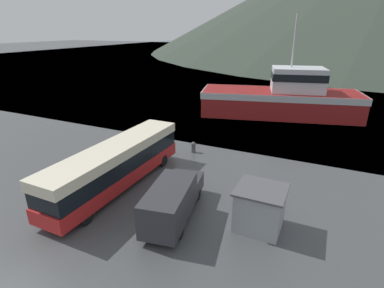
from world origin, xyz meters
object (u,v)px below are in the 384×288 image
tour_bus (117,164)px  storage_bin (123,148)px  delivery_van (173,199)px  dock_kiosk (260,208)px  fishing_boat (282,97)px

tour_bus → storage_bin: 5.73m
delivery_van → storage_bin: (-8.27, 6.25, -0.60)m
tour_bus → dock_kiosk: bearing=-1.7°
delivery_van → dock_kiosk: 4.81m
fishing_boat → storage_bin: bearing=137.1°
storage_bin → dock_kiosk: dock_kiosk is taller
fishing_boat → dock_kiosk: 23.72m
fishing_boat → storage_bin: 21.14m
fishing_boat → dock_kiosk: size_ratio=7.50×
delivery_van → storage_bin: 10.38m
delivery_van → tour_bus: bearing=152.5°
dock_kiosk → fishing_boat: bearing=96.9°
tour_bus → storage_bin: tour_bus is taller
tour_bus → fishing_boat: fishing_boat is taller
tour_bus → storage_bin: size_ratio=7.95×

